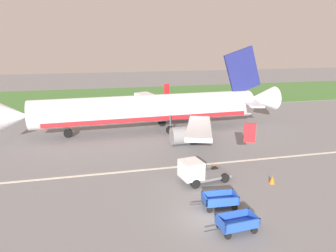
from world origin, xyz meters
TOP-DOWN VIEW (x-y plane):
  - ground_plane at (0.00, 0.00)m, footprint 220.00×220.00m
  - grass_strip at (0.00, 51.03)m, footprint 220.00×28.00m
  - apron_stripe at (0.00, 9.38)m, footprint 120.00×0.36m
  - airplane at (0.65, 22.57)m, footprint 37.61×30.27m
  - baggage_cart_nearest at (1.11, -1.91)m, footprint 3.60×1.60m
  - baggage_cart_second_in_row at (1.20, 1.16)m, footprint 3.59×1.55m
  - service_truck_beside_carts at (0.81, 5.51)m, footprint 4.63×2.60m
  - traffic_cone_near_plane at (7.20, 3.92)m, footprint 0.49×0.49m
  - traffic_cone_mid_apron at (3.38, 7.79)m, footprint 0.51×0.51m

SIDE VIEW (x-z plane):
  - ground_plane at x=0.00m, z-range 0.00..0.00m
  - apron_stripe at x=0.00m, z-range 0.00..0.01m
  - grass_strip at x=0.00m, z-range 0.00..0.06m
  - traffic_cone_near_plane at x=7.20m, z-range 0.00..0.65m
  - traffic_cone_mid_apron at x=3.38m, z-range 0.00..0.68m
  - baggage_cart_nearest at x=1.11m, z-range 0.07..1.14m
  - baggage_cart_second_in_row at x=1.20m, z-range 0.07..1.14m
  - service_truck_beside_carts at x=0.81m, z-range 0.05..2.15m
  - airplane at x=0.65m, z-range -2.62..8.72m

